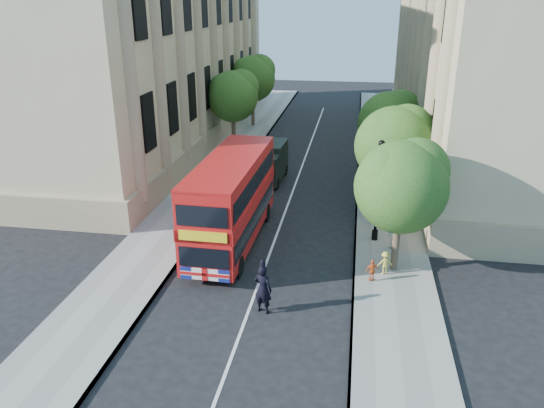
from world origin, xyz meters
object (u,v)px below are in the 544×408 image
at_px(lamp_post, 378,195).
at_px(police_constable, 263,289).
at_px(woman_pedestrian, 394,233).
at_px(box_van, 269,164).
at_px(double_decker_bus, 232,199).

xyz_separation_m(lamp_post, police_constable, (-4.42, -7.21, -1.49)).
distance_m(lamp_post, woman_pedestrian, 2.01).
distance_m(box_van, police_constable, 15.80).
bearing_deg(double_decker_bus, police_constable, -64.94).
height_order(double_decker_bus, box_van, double_decker_bus).
bearing_deg(woman_pedestrian, box_van, -86.14).
xyz_separation_m(lamp_post, woman_pedestrian, (0.86, -0.81, -1.63)).
xyz_separation_m(lamp_post, box_van, (-6.80, 8.41, -1.28)).
bearing_deg(double_decker_bus, woman_pedestrian, 4.87).
relative_size(box_van, woman_pedestrian, 2.92).
relative_size(double_decker_bus, woman_pedestrian, 6.13).
bearing_deg(lamp_post, box_van, 128.97).
xyz_separation_m(double_decker_bus, woman_pedestrian, (7.89, 0.51, -1.49)).
bearing_deg(lamp_post, double_decker_bus, -169.40).
distance_m(double_decker_bus, woman_pedestrian, 8.05).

